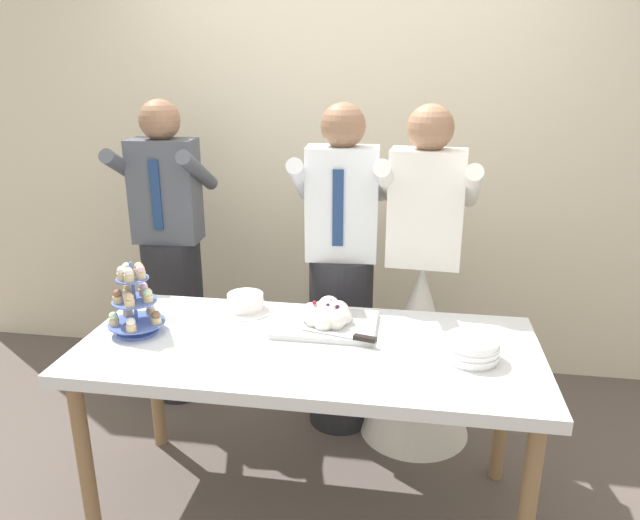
{
  "coord_description": "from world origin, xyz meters",
  "views": [
    {
      "loc": [
        0.38,
        -2.06,
        1.81
      ],
      "look_at": [
        0.02,
        0.15,
        1.07
      ],
      "focal_mm": 33.04,
      "sensor_mm": 36.0,
      "label": 1
    }
  ],
  "objects_px": {
    "cupcake_stand": "(135,303)",
    "person_guest": "(172,270)",
    "round_cake": "(245,303)",
    "person_groom": "(341,290)",
    "dessert_table": "(308,361)",
    "main_cake_tray": "(326,317)",
    "person_bride": "(419,328)",
    "plate_stack": "(472,349)"
  },
  "relations": [
    {
      "from": "cupcake_stand",
      "to": "person_guest",
      "type": "height_order",
      "value": "person_guest"
    },
    {
      "from": "round_cake",
      "to": "person_groom",
      "type": "relative_size",
      "value": 0.14
    },
    {
      "from": "person_guest",
      "to": "dessert_table",
      "type": "bearing_deg",
      "value": -42.13
    },
    {
      "from": "main_cake_tray",
      "to": "person_bride",
      "type": "bearing_deg",
      "value": 50.04
    },
    {
      "from": "person_groom",
      "to": "person_guest",
      "type": "bearing_deg",
      "value": 171.28
    },
    {
      "from": "dessert_table",
      "to": "person_bride",
      "type": "bearing_deg",
      "value": 55.38
    },
    {
      "from": "plate_stack",
      "to": "person_bride",
      "type": "distance_m",
      "value": 0.73
    },
    {
      "from": "person_guest",
      "to": "person_groom",
      "type": "bearing_deg",
      "value": -8.72
    },
    {
      "from": "person_bride",
      "to": "round_cake",
      "type": "bearing_deg",
      "value": -155.17
    },
    {
      "from": "cupcake_stand",
      "to": "main_cake_tray",
      "type": "distance_m",
      "value": 0.78
    },
    {
      "from": "main_cake_tray",
      "to": "person_guest",
      "type": "height_order",
      "value": "person_guest"
    },
    {
      "from": "dessert_table",
      "to": "person_groom",
      "type": "height_order",
      "value": "person_groom"
    },
    {
      "from": "cupcake_stand",
      "to": "plate_stack",
      "type": "height_order",
      "value": "cupcake_stand"
    },
    {
      "from": "plate_stack",
      "to": "person_groom",
      "type": "relative_size",
      "value": 0.12
    },
    {
      "from": "cupcake_stand",
      "to": "person_groom",
      "type": "bearing_deg",
      "value": 42.07
    },
    {
      "from": "dessert_table",
      "to": "round_cake",
      "type": "distance_m",
      "value": 0.45
    },
    {
      "from": "plate_stack",
      "to": "person_bride",
      "type": "bearing_deg",
      "value": 105.15
    },
    {
      "from": "person_bride",
      "to": "person_guest",
      "type": "distance_m",
      "value": 1.37
    },
    {
      "from": "round_cake",
      "to": "main_cake_tray",
      "type": "bearing_deg",
      "value": -16.51
    },
    {
      "from": "cupcake_stand",
      "to": "round_cake",
      "type": "distance_m",
      "value": 0.48
    },
    {
      "from": "round_cake",
      "to": "person_guest",
      "type": "xyz_separation_m",
      "value": [
        -0.57,
        0.54,
        -0.06
      ]
    },
    {
      "from": "person_groom",
      "to": "person_bride",
      "type": "distance_m",
      "value": 0.43
    },
    {
      "from": "round_cake",
      "to": "dessert_table",
      "type": "bearing_deg",
      "value": -39.96
    },
    {
      "from": "person_guest",
      "to": "cupcake_stand",
      "type": "bearing_deg",
      "value": -76.57
    },
    {
      "from": "dessert_table",
      "to": "cupcake_stand",
      "type": "relative_size",
      "value": 5.9
    },
    {
      "from": "plate_stack",
      "to": "round_cake",
      "type": "bearing_deg",
      "value": 161.96
    },
    {
      "from": "dessert_table",
      "to": "plate_stack",
      "type": "height_order",
      "value": "plate_stack"
    },
    {
      "from": "main_cake_tray",
      "to": "plate_stack",
      "type": "xyz_separation_m",
      "value": [
        0.58,
        -0.2,
        0.0
      ]
    },
    {
      "from": "person_guest",
      "to": "person_bride",
      "type": "bearing_deg",
      "value": -7.74
    },
    {
      "from": "plate_stack",
      "to": "person_guest",
      "type": "bearing_deg",
      "value": 150.86
    },
    {
      "from": "main_cake_tray",
      "to": "cupcake_stand",
      "type": "bearing_deg",
      "value": -167.0
    },
    {
      "from": "cupcake_stand",
      "to": "plate_stack",
      "type": "bearing_deg",
      "value": -1.04
    },
    {
      "from": "person_groom",
      "to": "person_guest",
      "type": "height_order",
      "value": "same"
    },
    {
      "from": "dessert_table",
      "to": "main_cake_tray",
      "type": "distance_m",
      "value": 0.21
    },
    {
      "from": "cupcake_stand",
      "to": "person_groom",
      "type": "distance_m",
      "value": 1.03
    },
    {
      "from": "plate_stack",
      "to": "person_guest",
      "type": "distance_m",
      "value": 1.75
    },
    {
      "from": "dessert_table",
      "to": "person_guest",
      "type": "bearing_deg",
      "value": 137.87
    },
    {
      "from": "main_cake_tray",
      "to": "person_bride",
      "type": "height_order",
      "value": "person_bride"
    },
    {
      "from": "cupcake_stand",
      "to": "person_guest",
      "type": "xyz_separation_m",
      "value": [
        -0.2,
        0.83,
        -0.16
      ]
    },
    {
      "from": "dessert_table",
      "to": "person_groom",
      "type": "relative_size",
      "value": 1.08
    },
    {
      "from": "dessert_table",
      "to": "main_cake_tray",
      "type": "xyz_separation_m",
      "value": [
        0.05,
        0.17,
        0.12
      ]
    },
    {
      "from": "person_bride",
      "to": "person_guest",
      "type": "bearing_deg",
      "value": 172.26
    }
  ]
}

